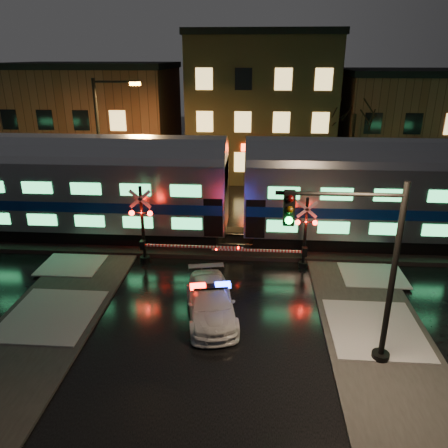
{
  "coord_description": "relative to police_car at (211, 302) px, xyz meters",
  "views": [
    {
      "loc": [
        1.7,
        -17.76,
        10.06
      ],
      "look_at": [
        0.2,
        2.5,
        2.2
      ],
      "focal_mm": 35.0,
      "sensor_mm": 36.0,
      "label": 1
    }
  ],
  "objects": [
    {
      "name": "ground",
      "position": [
        -0.01,
        2.41,
        -0.68
      ],
      "size": [
        120.0,
        120.0,
        0.0
      ],
      "primitive_type": "plane",
      "color": "black",
      "rests_on": "ground"
    },
    {
      "name": "ballast",
      "position": [
        -0.01,
        7.41,
        -0.56
      ],
      "size": [
        90.0,
        4.2,
        0.24
      ],
      "primitive_type": "cube",
      "color": "black",
      "rests_on": "ground"
    },
    {
      "name": "sidewalk_left",
      "position": [
        -6.51,
        -3.59,
        -0.62
      ],
      "size": [
        4.0,
        20.0,
        0.12
      ],
      "primitive_type": "cube",
      "color": "#2D2D2D",
      "rests_on": "ground"
    },
    {
      "name": "sidewalk_right",
      "position": [
        6.49,
        -3.59,
        -0.62
      ],
      "size": [
        4.0,
        20.0,
        0.12
      ],
      "primitive_type": "cube",
      "color": "#2D2D2D",
      "rests_on": "ground"
    },
    {
      "name": "building_left",
      "position": [
        -13.01,
        24.41,
        3.82
      ],
      "size": [
        14.0,
        10.0,
        9.0
      ],
      "primitive_type": "cube",
      "color": "brown",
      "rests_on": "ground"
    },
    {
      "name": "building_mid",
      "position": [
        1.99,
        24.91,
        5.07
      ],
      "size": [
        12.0,
        11.0,
        11.5
      ],
      "primitive_type": "cube",
      "color": "brown",
      "rests_on": "ground"
    },
    {
      "name": "building_right",
      "position": [
        14.99,
        24.41,
        3.57
      ],
      "size": [
        12.0,
        10.0,
        8.5
      ],
      "primitive_type": "cube",
      "color": "brown",
      "rests_on": "ground"
    },
    {
      "name": "train",
      "position": [
        0.64,
        7.4,
        2.71
      ],
      "size": [
        51.0,
        3.12,
        5.92
      ],
      "color": "black",
      "rests_on": "ballast"
    },
    {
      "name": "police_car",
      "position": [
        0.0,
        0.0,
        0.0
      ],
      "size": [
        2.75,
        4.92,
        1.51
      ],
      "rotation": [
        0.0,
        0.0,
        0.2
      ],
      "color": "silver",
      "rests_on": "ground"
    },
    {
      "name": "crossing_signal_right",
      "position": [
        3.85,
        4.7,
        0.84
      ],
      "size": [
        5.23,
        0.63,
        3.7
      ],
      "color": "black",
      "rests_on": "ground"
    },
    {
      "name": "crossing_signal_left",
      "position": [
        -3.58,
        4.71,
        1.01
      ],
      "size": [
        5.78,
        0.66,
        4.09
      ],
      "color": "black",
      "rests_on": "ground"
    },
    {
      "name": "traffic_light",
      "position": [
        5.21,
        -2.4,
        2.8
      ],
      "size": [
        4.23,
        0.73,
        6.54
      ],
      "rotation": [
        0.0,
        0.0,
        -0.2
      ],
      "color": "black",
      "rests_on": "ground"
    },
    {
      "name": "streetlight",
      "position": [
        -7.85,
        11.41,
        4.4
      ],
      "size": [
        2.95,
        0.31,
        8.82
      ],
      "color": "black",
      "rests_on": "ground"
    }
  ]
}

